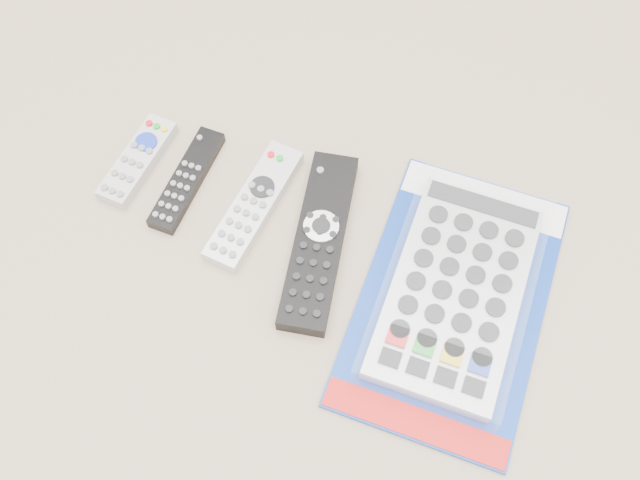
% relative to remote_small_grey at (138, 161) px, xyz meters
% --- Properties ---
extents(remote_small_grey, '(0.06, 0.14, 0.02)m').
position_rel_remote_small_grey_xyz_m(remote_small_grey, '(0.00, 0.00, 0.00)').
color(remote_small_grey, '#AAAAAC').
rests_on(remote_small_grey, ground).
extents(remote_slim_black, '(0.05, 0.16, 0.02)m').
position_rel_remote_small_grey_xyz_m(remote_slim_black, '(0.07, -0.01, -0.00)').
color(remote_slim_black, black).
rests_on(remote_slim_black, ground).
extents(remote_silver_dvd, '(0.08, 0.19, 0.02)m').
position_rel_remote_small_grey_xyz_m(remote_silver_dvd, '(0.16, -0.02, 0.00)').
color(remote_silver_dvd, '#BBBBC0').
rests_on(remote_silver_dvd, ground).
extents(remote_large_black, '(0.07, 0.24, 0.03)m').
position_rel_remote_small_grey_xyz_m(remote_large_black, '(0.25, -0.05, 0.00)').
color(remote_large_black, black).
rests_on(remote_large_black, ground).
extents(jumbo_remote_packaged, '(0.24, 0.36, 0.05)m').
position_rel_remote_small_grey_xyz_m(jumbo_remote_packaged, '(0.42, -0.08, 0.01)').
color(jumbo_remote_packaged, '#0D3294').
rests_on(jumbo_remote_packaged, ground).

